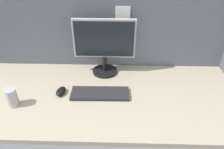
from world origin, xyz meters
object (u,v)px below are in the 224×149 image
(monitor, at_px, (104,44))
(mug_steel, at_px, (12,97))
(keyboard, at_px, (100,93))
(mouse, at_px, (61,91))

(monitor, distance_m, mug_steel, 0.68)
(monitor, relative_size, keyboard, 1.16)
(monitor, relative_size, mouse, 4.47)
(keyboard, xyz_separation_m, mug_steel, (-0.51, -0.11, 0.05))
(monitor, distance_m, mouse, 0.43)
(keyboard, distance_m, mouse, 0.25)
(keyboard, height_order, mug_steel, mug_steel)
(keyboard, relative_size, mouse, 3.85)
(keyboard, relative_size, mug_steel, 3.20)
(monitor, bearing_deg, mouse, -134.92)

